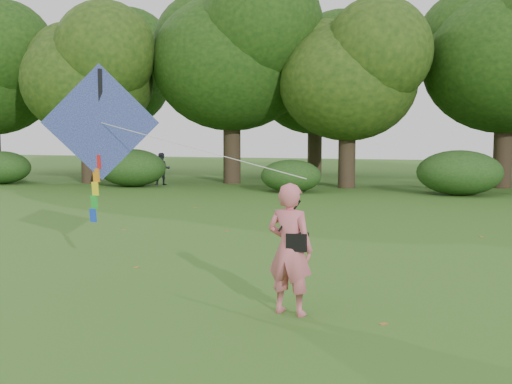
# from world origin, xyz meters

# --- Properties ---
(ground) EXTENTS (100.00, 100.00, 0.00)m
(ground) POSITION_xyz_m (0.00, 0.00, 0.00)
(ground) COLOR #265114
(ground) RESTS_ON ground
(man_kite_flyer) EXTENTS (0.80, 0.61, 1.95)m
(man_kite_flyer) POSITION_xyz_m (0.21, -0.95, 0.97)
(man_kite_flyer) COLOR #D46471
(man_kite_flyer) RESTS_ON ground
(bystander_left) EXTENTS (0.96, 0.89, 1.59)m
(bystander_left) POSITION_xyz_m (-10.86, 18.78, 0.80)
(bystander_left) COLOR #23252F
(bystander_left) RESTS_ON ground
(crossbody_bag) EXTENTS (0.43, 0.20, 0.74)m
(crossbody_bag) POSITION_xyz_m (0.33, -0.98, 1.10)
(crossbody_bag) COLOR black
(crossbody_bag) RESTS_ON ground
(flying_kite) EXTENTS (5.40, 2.34, 3.01)m
(flying_kite) POSITION_xyz_m (-3.90, 0.89, 2.80)
(flying_kite) COLOR #234D9A
(flying_kite) RESTS_ON ground
(tree_line) EXTENTS (54.70, 15.30, 9.48)m
(tree_line) POSITION_xyz_m (1.67, 22.88, 5.60)
(tree_line) COLOR #3A2D1E
(tree_line) RESTS_ON ground
(shrub_band) EXTENTS (39.15, 3.22, 1.88)m
(shrub_band) POSITION_xyz_m (-0.72, 17.60, 0.86)
(shrub_band) COLOR #264919
(shrub_band) RESTS_ON ground
(fallen_leaves) EXTENTS (10.79, 13.69, 0.01)m
(fallen_leaves) POSITION_xyz_m (-1.88, 3.28, 0.01)
(fallen_leaves) COLOR olive
(fallen_leaves) RESTS_ON ground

